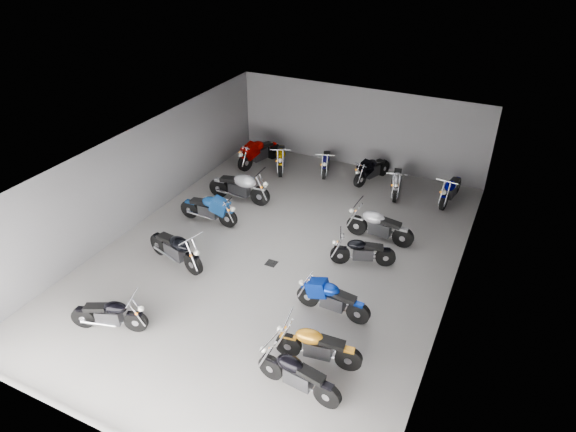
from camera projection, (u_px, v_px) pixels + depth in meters
name	position (u px, v px, depth m)	size (l,w,h in m)	color
ground	(279.00, 255.00, 15.49)	(14.00, 14.00, 0.00)	gray
wall_back	(359.00, 128.00, 20.06)	(10.00, 0.10, 3.20)	slate
wall_left	(140.00, 175.00, 16.53)	(0.10, 14.00, 3.20)	slate
wall_right	(457.00, 253.00, 12.80)	(0.10, 14.00, 3.20)	slate
ceiling	(278.00, 157.00, 13.83)	(10.00, 14.00, 0.04)	black
drain_grate	(271.00, 263.00, 15.10)	(0.32, 0.32, 0.01)	black
motorcycle_left_a	(110.00, 314.00, 12.53)	(1.88, 0.77, 0.86)	black
motorcycle_left_c	(176.00, 249.00, 14.82)	(2.18, 0.70, 0.97)	black
motorcycle_left_e	(209.00, 209.00, 16.83)	(2.11, 0.42, 0.93)	black
motorcycle_left_f	(240.00, 187.00, 18.04)	(2.35, 0.49, 1.03)	black
motorcycle_right_a	(297.00, 374.00, 10.89)	(2.02, 0.46, 0.89)	black
motorcycle_right_b	(317.00, 346.00, 11.60)	(2.04, 0.50, 0.90)	black
motorcycle_right_c	(332.00, 298.00, 13.01)	(2.01, 0.41, 0.88)	black
motorcycle_right_e	(362.00, 251.00, 14.85)	(1.82, 0.79, 0.84)	black
motorcycle_right_f	(379.00, 226.00, 15.91)	(2.17, 0.44, 0.95)	black
motorcycle_back_a	(259.00, 152.00, 20.63)	(0.80, 2.20, 0.99)	black
motorcycle_back_b	(281.00, 157.00, 20.32)	(1.01, 1.95, 0.92)	black
motorcycle_back_c	(326.00, 162.00, 20.11)	(0.67, 1.81, 0.82)	black
motorcycle_back_d	(372.00, 170.00, 19.40)	(0.84, 1.94, 0.89)	black
motorcycle_back_e	(397.00, 181.00, 18.60)	(0.58, 1.99, 0.88)	black
motorcycle_back_f	(451.00, 189.00, 18.04)	(0.47, 2.01, 0.88)	black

